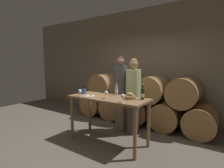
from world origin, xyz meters
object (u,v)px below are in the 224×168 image
wine_bottle_red (142,94)px  blue_crock (84,90)px  tasting_table (108,104)px  wine_glass_center (123,96)px  person_right (133,96)px  cheese_plate (89,96)px  bread_basket (130,97)px  person_left (120,93)px  wine_glass_far_left (80,91)px  wine_glass_left (106,93)px  wine_bottle_white (116,90)px

wine_bottle_red → blue_crock: (-1.35, -0.16, -0.03)m
tasting_table → wine_glass_center: bearing=-26.2°
person_right → blue_crock: (-0.88, -0.69, 0.13)m
wine_glass_center → cheese_plate: bearing=174.6°
wine_bottle_red → bread_basket: (-0.21, -0.09, -0.05)m
person_left → wine_glass_center: size_ratio=12.03×
wine_bottle_red → bread_basket: size_ratio=1.49×
wine_bottle_red → wine_glass_far_left: bearing=-160.0°
cheese_plate → wine_glass_left: (0.42, 0.03, 0.10)m
tasting_table → wine_bottle_white: bearing=90.2°
wine_bottle_white → tasting_table: bearing=-89.8°
person_left → blue_crock: (-0.54, -0.69, 0.11)m
bread_basket → cheese_plate: bearing=-164.1°
blue_crock → cheese_plate: size_ratio=0.54×
wine_glass_center → wine_bottle_red: bearing=67.1°
blue_crock → bread_basket: blue_crock is taller
bread_basket → cheese_plate: (-0.83, -0.24, -0.04)m
tasting_table → wine_bottle_red: 0.73m
person_right → blue_crock: person_right is taller
cheese_plate → wine_glass_center: bearing=-5.4°
wine_glass_left → wine_bottle_red: bearing=25.8°
wine_glass_left → cheese_plate: bearing=-175.6°
person_left → bread_basket: (0.60, -0.63, 0.08)m
tasting_table → wine_glass_left: wine_glass_left is taller
wine_bottle_red → blue_crock: wine_bottle_red is taller
wine_glass_center → wine_glass_left: bearing=165.6°
person_left → person_right: size_ratio=1.03×
bread_basket → wine_bottle_red: bearing=24.2°
tasting_table → person_left: 0.73m
person_right → blue_crock: 1.13m
wine_bottle_white → cheese_plate: wine_bottle_white is taller
person_left → wine_glass_left: size_ratio=12.03×
wine_glass_far_left → wine_bottle_white: bearing=47.3°
person_right → wine_bottle_red: person_right is taller
bread_basket → wine_glass_center: bearing=-83.3°
tasting_table → person_left: size_ratio=0.91×
tasting_table → cheese_plate: 0.43m
wine_glass_center → wine_bottle_white: bearing=132.3°
person_right → cheese_plate: bearing=-123.1°
tasting_table → wine_bottle_red: bearing=14.3°
tasting_table → bread_basket: bearing=9.4°
person_left → wine_glass_center: bearing=-55.9°
wine_bottle_red → wine_glass_left: bearing=-154.2°
tasting_table → wine_glass_center: size_ratio=10.96×
cheese_plate → wine_glass_far_left: wine_glass_far_left is taller
person_left → wine_glass_left: 0.87m
wine_bottle_red → tasting_table: bearing=-165.7°
cheese_plate → wine_glass_center: size_ratio=1.68×
wine_bottle_red → cheese_plate: (-1.04, -0.33, -0.09)m
bread_basket → wine_glass_left: size_ratio=1.35×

